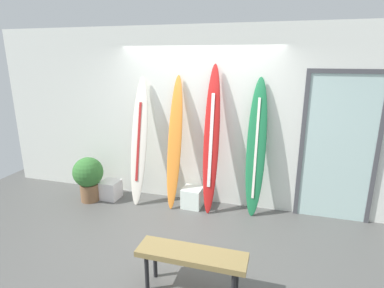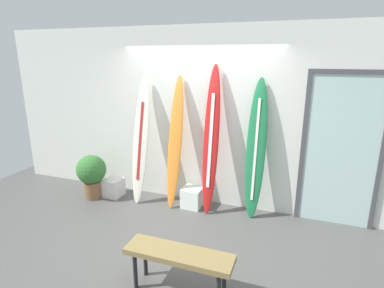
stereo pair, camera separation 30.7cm
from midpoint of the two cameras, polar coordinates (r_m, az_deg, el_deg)
ground at (r=4.37m, az=-1.84°, el=-17.00°), size 8.00×8.00×0.04m
wall_back at (r=4.99m, az=3.59°, el=4.87°), size 7.20×0.20×2.80m
surfboard_ivory at (r=5.08m, az=-7.69°, el=0.36°), size 0.30×0.48×2.04m
surfboard_sunset at (r=4.85m, az=-1.32°, el=0.17°), size 0.25×0.47×2.07m
surfboard_crimson at (r=4.66m, az=5.39°, el=0.37°), size 0.24×0.43×2.25m
surfboard_emerald at (r=4.63m, az=13.49°, el=-1.28°), size 0.29×0.33×2.07m
display_block_left at (r=5.56m, az=-12.71°, el=-7.79°), size 0.31×0.31×0.31m
display_block_center at (r=5.06m, az=1.84°, el=-9.77°), size 0.32×0.32×0.32m
glass_door at (r=4.79m, az=27.35°, el=-0.78°), size 1.05×0.06×2.18m
potted_plant at (r=5.48m, az=-16.41°, el=-5.20°), size 0.49×0.49×0.75m
bench at (r=3.31m, az=0.39°, el=-20.08°), size 1.11×0.31×0.47m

